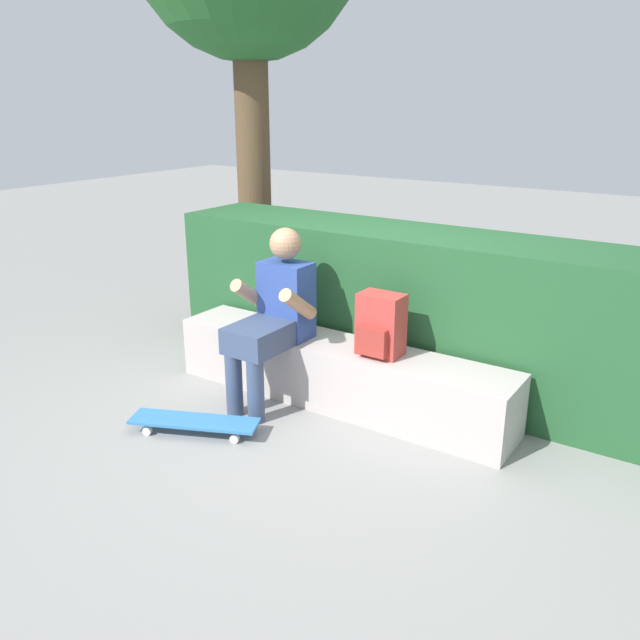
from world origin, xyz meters
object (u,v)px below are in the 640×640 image
(skateboard_near_person, at_px, (194,422))
(backpack_on_bench, at_px, (380,326))
(person_skater, at_px, (274,313))
(bench_main, at_px, (338,373))

(skateboard_near_person, height_order, backpack_on_bench, backpack_on_bench)
(person_skater, bearing_deg, skateboard_near_person, -101.24)
(bench_main, height_order, person_skater, person_skater)
(bench_main, relative_size, skateboard_near_person, 3.00)
(person_skater, relative_size, backpack_on_bench, 2.93)
(skateboard_near_person, bearing_deg, bench_main, 59.71)
(person_skater, bearing_deg, backpack_on_bench, 16.11)
(skateboard_near_person, bearing_deg, backpack_on_bench, 46.11)
(bench_main, distance_m, skateboard_near_person, 1.01)
(skateboard_near_person, xyz_separation_m, backpack_on_bench, (0.82, 0.85, 0.54))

